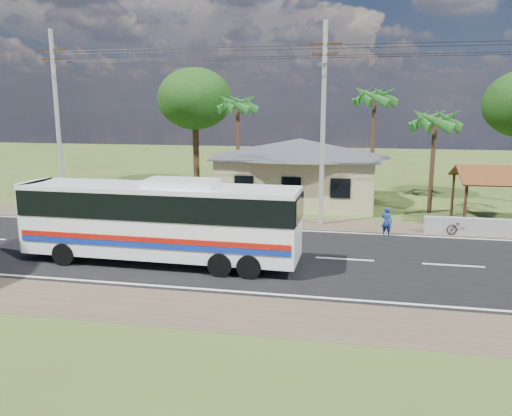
{
  "coord_description": "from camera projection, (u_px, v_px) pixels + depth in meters",
  "views": [
    {
      "loc": [
        4.73,
        -21.23,
        6.59
      ],
      "look_at": [
        0.35,
        1.0,
        1.94
      ],
      "focal_mm": 35.0,
      "sensor_mm": 36.0,
      "label": 1
    }
  ],
  "objects": [
    {
      "name": "coach_bus",
      "position": [
        160.0,
        216.0,
        20.86
      ],
      "size": [
        11.79,
        2.73,
        3.64
      ],
      "rotation": [
        0.0,
        0.0,
        -0.02
      ],
      "color": "white",
      "rests_on": "ground"
    },
    {
      "name": "concrete_barrier",
      "position": [
        495.0,
        227.0,
        25.65
      ],
      "size": [
        7.0,
        0.3,
        0.9
      ],
      "primitive_type": "cube",
      "color": "#9E9E99",
      "rests_on": "ground"
    },
    {
      "name": "house",
      "position": [
        299.0,
        164.0,
        34.4
      ],
      "size": [
        12.4,
        10.0,
        5.0
      ],
      "color": "tan",
      "rests_on": "ground"
    },
    {
      "name": "palm_near",
      "position": [
        435.0,
        121.0,
        30.26
      ],
      "size": [
        2.8,
        2.8,
        6.7
      ],
      "color": "#47301E",
      "rests_on": "ground"
    },
    {
      "name": "waiting_shed",
      "position": [
        504.0,
        176.0,
        27.79
      ],
      "size": [
        5.2,
        4.48,
        3.35
      ],
      "color": "#3C2415",
      "rests_on": "ground"
    },
    {
      "name": "ground",
      "position": [
        244.0,
        254.0,
        22.63
      ],
      "size": [
        120.0,
        120.0,
        0.0
      ],
      "primitive_type": "plane",
      "color": "#344C1B",
      "rests_on": "ground"
    },
    {
      "name": "road",
      "position": [
        244.0,
        254.0,
        22.63
      ],
      "size": [
        120.0,
        16.0,
        0.03
      ],
      "color": "black",
      "rests_on": "ground"
    },
    {
      "name": "person",
      "position": [
        387.0,
        222.0,
        25.57
      ],
      "size": [
        0.65,
        0.55,
        1.52
      ],
      "primitive_type": "imported",
      "rotation": [
        0.0,
        0.0,
        2.74
      ],
      "color": "navy",
      "rests_on": "ground"
    },
    {
      "name": "palm_far",
      "position": [
        238.0,
        105.0,
        37.42
      ],
      "size": [
        2.8,
        2.8,
        7.7
      ],
      "color": "#47301E",
      "rests_on": "ground"
    },
    {
      "name": "utility_poles",
      "position": [
        317.0,
        121.0,
        27.2
      ],
      "size": [
        32.8,
        2.22,
        11.0
      ],
      "color": "#9E9E99",
      "rests_on": "ground"
    },
    {
      "name": "motorcycle",
      "position": [
        462.0,
        227.0,
        25.91
      ],
      "size": [
        1.75,
        1.03,
        0.87
      ],
      "primitive_type": "imported",
      "rotation": [
        0.0,
        0.0,
        1.87
      ],
      "color": "black",
      "rests_on": "ground"
    },
    {
      "name": "tree_behind_house",
      "position": [
        195.0,
        99.0,
        40.01
      ],
      "size": [
        6.0,
        6.0,
        9.61
      ],
      "color": "#47301E",
      "rests_on": "ground"
    },
    {
      "name": "palm_mid",
      "position": [
        375.0,
        98.0,
        34.95
      ],
      "size": [
        2.8,
        2.8,
        8.2
      ],
      "color": "#47301E",
      "rests_on": "ground"
    }
  ]
}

